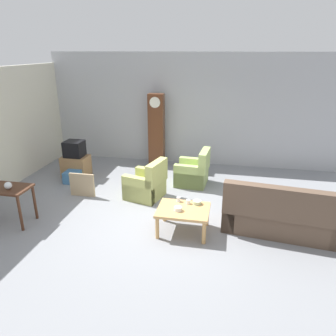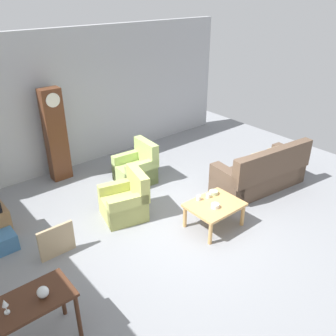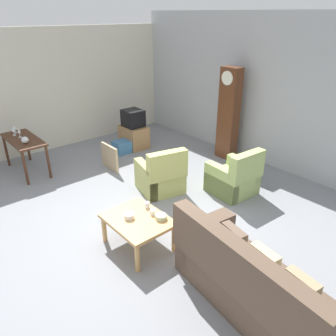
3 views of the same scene
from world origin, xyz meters
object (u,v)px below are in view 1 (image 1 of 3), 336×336
(couch_floral, at_px, (281,216))
(tv_stand_cabinet, at_px, (76,166))
(framed_picture_leaning, at_px, (82,185))
(coffee_table_wood, at_px, (183,212))
(cup_white_porcelain, at_px, (188,202))
(cup_blue_rimmed, at_px, (179,199))
(armchair_olive_near, at_px, (147,185))
(grandfather_clock, at_px, (156,130))
(bowl_white_stacked, at_px, (178,209))
(glass_dome_cloche, at_px, (8,185))
(bowl_shallow_green, at_px, (197,202))
(armchair_olive_far, at_px, (193,173))
(tv_crt, at_px, (74,149))
(storage_box_blue, at_px, (73,176))

(couch_floral, height_order, tv_stand_cabinet, couch_floral)
(framed_picture_leaning, bearing_deg, coffee_table_wood, -22.98)
(cup_white_porcelain, bearing_deg, cup_blue_rimmed, 165.61)
(armchair_olive_near, bearing_deg, grandfather_clock, 97.31)
(bowl_white_stacked, bearing_deg, cup_white_porcelain, 65.33)
(tv_stand_cabinet, relative_size, cup_blue_rimmed, 7.09)
(framed_picture_leaning, bearing_deg, cup_blue_rimmed, -18.42)
(armchair_olive_near, xyz_separation_m, bowl_white_stacked, (0.98, -1.40, 0.21))
(glass_dome_cloche, distance_m, cup_white_porcelain, 3.44)
(bowl_white_stacked, bearing_deg, glass_dome_cloche, -174.70)
(cup_white_porcelain, bearing_deg, tv_stand_cabinet, 148.89)
(bowl_shallow_green, bearing_deg, glass_dome_cloche, -169.79)
(armchair_olive_far, distance_m, glass_dome_cloche, 4.23)
(cup_blue_rimmed, bearing_deg, cup_white_porcelain, -14.39)
(tv_crt, relative_size, storage_box_blue, 1.00)
(armchair_olive_far, bearing_deg, tv_crt, -179.04)
(armchair_olive_far, height_order, bowl_shallow_green, armchair_olive_far)
(coffee_table_wood, bearing_deg, cup_white_porcelain, 75.58)
(glass_dome_cloche, xyz_separation_m, bowl_shallow_green, (3.54, 0.64, -0.32))
(tv_crt, height_order, cup_white_porcelain, tv_crt)
(coffee_table_wood, height_order, tv_crt, tv_crt)
(armchair_olive_far, height_order, cup_white_porcelain, armchair_olive_far)
(armchair_olive_far, relative_size, storage_box_blue, 1.92)
(tv_stand_cabinet, xyz_separation_m, storage_box_blue, (0.11, -0.40, -0.13))
(framed_picture_leaning, bearing_deg, glass_dome_cloche, -117.07)
(grandfather_clock, bearing_deg, tv_stand_cabinet, -146.12)
(tv_crt, bearing_deg, cup_white_porcelain, -31.11)
(coffee_table_wood, distance_m, storage_box_blue, 3.70)
(coffee_table_wood, relative_size, cup_white_porcelain, 11.74)
(coffee_table_wood, relative_size, glass_dome_cloche, 6.82)
(armchair_olive_near, bearing_deg, couch_floral, -19.10)
(framed_picture_leaning, height_order, bowl_white_stacked, framed_picture_leaning)
(coffee_table_wood, bearing_deg, armchair_olive_far, 92.40)
(tv_stand_cabinet, relative_size, bowl_white_stacked, 4.69)
(framed_picture_leaning, bearing_deg, storage_box_blue, 129.41)
(coffee_table_wood, height_order, tv_stand_cabinet, tv_stand_cabinet)
(armchair_olive_far, distance_m, cup_blue_rimmed, 2.04)
(tv_stand_cabinet, height_order, cup_white_porcelain, tv_stand_cabinet)
(tv_crt, height_order, storage_box_blue, tv_crt)
(cup_white_porcelain, bearing_deg, framed_picture_leaning, 161.88)
(storage_box_blue, bearing_deg, cup_white_porcelain, -26.56)
(grandfather_clock, height_order, bowl_white_stacked, grandfather_clock)
(grandfather_clock, bearing_deg, armchair_olive_near, -82.69)
(armchair_olive_near, xyz_separation_m, framed_picture_leaning, (-1.50, -0.22, -0.03))
(bowl_white_stacked, bearing_deg, armchair_olive_far, 90.24)
(cup_blue_rimmed, bearing_deg, framed_picture_leaning, 161.58)
(couch_floral, relative_size, tv_stand_cabinet, 3.22)
(grandfather_clock, relative_size, glass_dome_cloche, 14.90)
(tv_stand_cabinet, bearing_deg, cup_blue_rimmed, -32.01)
(armchair_olive_near, xyz_separation_m, glass_dome_cloche, (-2.25, -1.70, 0.53))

